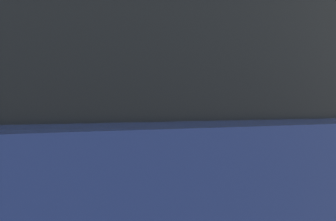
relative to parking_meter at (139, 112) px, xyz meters
name	(u,v)px	position (x,y,z in m)	size (l,w,h in m)	color
parking_meter	(139,112)	(0.00, 0.00, 0.00)	(0.16, 0.17, 1.41)	slate
pedestrian_at_meter	(184,108)	(0.59, 0.21, 0.03)	(0.64, 0.69, 1.79)	black
parked_hatchback_blue	(287,185)	(-0.84, -2.04, -0.21)	(4.00, 1.77, 1.81)	navy
background_railing	(13,136)	(-0.01, 2.51, -0.29)	(24.06, 0.06, 1.00)	gray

